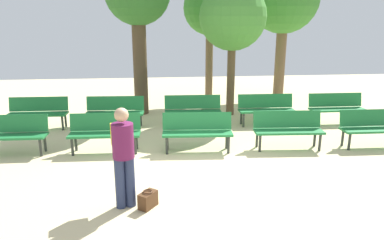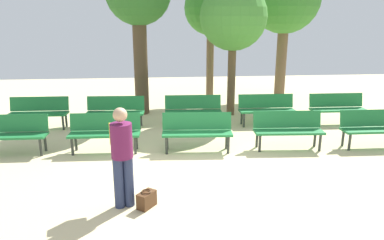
% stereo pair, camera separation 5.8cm
% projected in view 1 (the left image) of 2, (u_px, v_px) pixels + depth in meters
% --- Properties ---
extents(ground_plane, '(25.60, 25.60, 0.00)m').
position_uv_depth(ground_plane, '(204.00, 178.00, 6.86)').
color(ground_plane, beige).
extents(bench_r0_c0, '(1.61, 0.52, 0.87)m').
position_uv_depth(bench_r0_c0, '(10.00, 132.00, 8.00)').
color(bench_r0_c0, '#1E7238').
rests_on(bench_r0_c0, ground_plane).
extents(bench_r0_c1, '(1.62, 0.54, 0.87)m').
position_uv_depth(bench_r0_c1, '(105.00, 130.00, 8.14)').
color(bench_r0_c1, '#1E7238').
rests_on(bench_r0_c1, ground_plane).
extents(bench_r0_c2, '(1.63, 0.58, 0.87)m').
position_uv_depth(bench_r0_c2, '(197.00, 129.00, 8.20)').
color(bench_r0_c2, '#1E7238').
rests_on(bench_r0_c2, ground_plane).
extents(bench_r0_c3, '(1.63, 0.58, 0.87)m').
position_uv_depth(bench_r0_c3, '(288.00, 127.00, 8.36)').
color(bench_r0_c3, '#1E7238').
rests_on(bench_r0_c3, ground_plane).
extents(bench_r0_c4, '(1.61, 0.52, 0.87)m').
position_uv_depth(bench_r0_c4, '(374.00, 126.00, 8.49)').
color(bench_r0_c4, '#1E7238').
rests_on(bench_r0_c4, ground_plane).
extents(bench_r1_c0, '(1.61, 0.52, 0.87)m').
position_uv_depth(bench_r1_c0, '(38.00, 111.00, 9.89)').
color(bench_r1_c0, '#1E7238').
rests_on(bench_r1_c0, ground_plane).
extents(bench_r1_c1, '(1.62, 0.57, 0.87)m').
position_uv_depth(bench_r1_c1, '(115.00, 110.00, 9.99)').
color(bench_r1_c1, '#1E7238').
rests_on(bench_r1_c1, ground_plane).
extents(bench_r1_c2, '(1.62, 0.55, 0.87)m').
position_uv_depth(bench_r1_c2, '(193.00, 109.00, 10.14)').
color(bench_r1_c2, '#1E7238').
rests_on(bench_r1_c2, ground_plane).
extents(bench_r1_c3, '(1.61, 0.52, 0.87)m').
position_uv_depth(bench_r1_c3, '(266.00, 107.00, 10.29)').
color(bench_r1_c3, '#1E7238').
rests_on(bench_r1_c3, ground_plane).
extents(bench_r1_c4, '(1.61, 0.50, 0.87)m').
position_uv_depth(bench_r1_c4, '(336.00, 106.00, 10.42)').
color(bench_r1_c4, '#1E7238').
rests_on(bench_r1_c4, ground_plane).
extents(tree_0, '(2.04, 2.04, 4.07)m').
position_uv_depth(tree_0, '(233.00, 18.00, 10.72)').
color(tree_0, brown).
rests_on(tree_0, ground_plane).
extents(tree_1, '(1.89, 1.89, 4.30)m').
position_uv_depth(tree_1, '(210.00, 10.00, 12.68)').
color(tree_1, brown).
rests_on(tree_1, ground_plane).
extents(tree_2, '(2.60, 2.60, 5.04)m').
position_uv_depth(tree_2, '(284.00, 0.00, 13.17)').
color(tree_2, brown).
rests_on(tree_2, ground_plane).
extents(visitor_with_backpack, '(0.43, 0.58, 1.65)m').
position_uv_depth(visitor_with_backpack, '(123.00, 151.00, 5.59)').
color(visitor_with_backpack, navy).
rests_on(visitor_with_backpack, ground_plane).
extents(handbag, '(0.34, 0.36, 0.29)m').
position_uv_depth(handbag, '(148.00, 200.00, 5.74)').
color(handbag, '#4C2D19').
rests_on(handbag, ground_plane).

